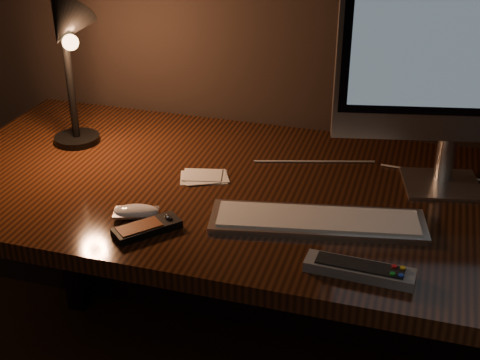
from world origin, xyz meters
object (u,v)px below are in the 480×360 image
(desk, at_px, (272,221))
(monitor, at_px, (463,49))
(media_remote, at_px, (147,228))
(tv_remote, at_px, (359,270))
(desk_lamp, at_px, (68,47))
(keyboard, at_px, (317,221))
(mouse, at_px, (136,213))

(desk, bearing_deg, monitor, 8.00)
(monitor, height_order, media_remote, monitor)
(tv_remote, height_order, desk_lamp, desk_lamp)
(keyboard, bearing_deg, media_remote, -169.34)
(keyboard, relative_size, mouse, 4.73)
(keyboard, bearing_deg, monitor, 34.29)
(keyboard, distance_m, tv_remote, 0.19)
(keyboard, distance_m, media_remote, 0.36)
(desk_lamp, bearing_deg, mouse, -60.64)
(desk, height_order, tv_remote, tv_remote)
(desk, xyz_separation_m, media_remote, (-0.19, -0.32, 0.14))
(monitor, relative_size, tv_remote, 2.70)
(mouse, height_order, media_remote, media_remote)
(tv_remote, xyz_separation_m, desk_lamp, (-0.77, 0.36, 0.26))
(monitor, height_order, mouse, monitor)
(tv_remote, bearing_deg, keyboard, 127.26)
(desk_lamp, bearing_deg, keyboard, -33.13)
(media_remote, bearing_deg, monitor, -15.47)
(desk, height_order, monitor, monitor)
(desk_lamp, bearing_deg, media_remote, -61.02)
(monitor, distance_m, mouse, 0.77)
(mouse, xyz_separation_m, desk_lamp, (-0.29, 0.28, 0.26))
(desk, xyz_separation_m, tv_remote, (0.25, -0.35, 0.14))
(desk, distance_m, tv_remote, 0.45)
(tv_remote, bearing_deg, monitor, 74.08)
(monitor, xyz_separation_m, keyboard, (-0.24, -0.25, -0.32))
(monitor, xyz_separation_m, tv_remote, (-0.14, -0.41, -0.32))
(media_remote, relative_size, desk_lamp, 0.35)
(media_remote, bearing_deg, mouse, 84.46)
(monitor, bearing_deg, media_remote, -158.83)
(desk, distance_m, mouse, 0.39)
(desk, height_order, mouse, mouse)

